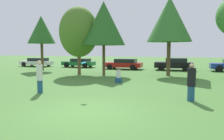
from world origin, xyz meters
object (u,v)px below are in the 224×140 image
Objects in this scene: tree_3 at (169,19)px; tree_2 at (104,23)px; person_catcher at (191,82)px; tree_1 at (79,32)px; parked_car_black at (174,64)px; parked_car_green at (79,63)px; tree_0 at (41,30)px; parked_car_white at (37,62)px; person_thrower at (40,77)px; bystander_sitting at (119,76)px; parked_car_red at (124,64)px; frisbee at (84,63)px.

tree_2 is at bearing -165.36° from tree_3.
tree_1 reaches higher than person_catcher.
parked_car_black is (8.17, 6.75, -3.14)m from tree_1.
parked_car_black reaches higher than parked_car_green.
tree_2 is 0.95× the size of tree_3.
tree_0 is at bearing 18.88° from parked_car_black.
parked_car_white is (-19.08, 14.61, -0.22)m from person_catcher.
person_thrower is at bearing -93.05° from tree_2.
tree_2 is (-2.46, 3.77, 4.08)m from bystander_sitting.
parked_car_green is (-5.61, 15.75, -0.27)m from person_thrower.
person_catcher is 24.04m from parked_car_white.
tree_0 is 5.86m from tree_1.
parked_car_white is (-17.50, 5.29, -4.20)m from tree_3.
person_thrower is 1.03× the size of person_catcher.
tree_2 is at bearing 49.93° from parked_car_black.
person_catcher reaches higher than bystander_sitting.
person_thrower is 7.49m from person_catcher.
tree_3 reaches higher than bystander_sitting.
person_thrower is 0.39× the size of parked_car_white.
parked_car_white is 6.03m from parked_car_green.
person_thrower is 14.91m from parked_car_red.
parked_car_green is at bearing -174.59° from parked_car_white.
parked_car_white is 1.05× the size of parked_car_green.
tree_2 is at bearing -1.95° from tree_1.
parked_car_black is at bearing 63.72° from person_thrower.
tree_0 is 14.87m from parked_car_black.
tree_1 is at bearing 117.89° from frisbee.
parked_car_white is (-9.62, 6.62, -3.23)m from tree_1.
tree_1 is 12.12m from parked_car_white.
bystander_sitting is at bearing -29.72° from tree_0.
bystander_sitting is 0.18× the size of tree_0.
person_catcher is at bearing 7.14° from frisbee.
frisbee is 0.06× the size of parked_car_green.
tree_1 is 8.05m from tree_3.
tree_1 is at bearing 68.09° from parked_car_red.
parked_car_black is (5.63, 0.40, 0.07)m from parked_car_red.
tree_0 reaches higher than parked_car_black.
tree_2 is at bearing 123.13° from bystander_sitting.
parked_car_red is (8.00, 4.29, -3.73)m from tree_0.
parked_car_green is 1.03× the size of parked_car_black.
tree_2 reaches higher than person_catcher.
person_catcher is 20.05m from parked_car_green.
parked_car_black is (11.79, -0.45, 0.10)m from parked_car_green.
tree_2 reaches higher than parked_car_white.
parked_car_black is (17.79, 0.13, 0.09)m from parked_car_white.
person_thrower is at bearing 87.77° from parked_car_red.
person_catcher is 6.37× the size of frisbee.
tree_2 is at bearing 103.91° from frisbee.
frisbee is 0.24× the size of bystander_sitting.
tree_1 reaches higher than tree_0.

